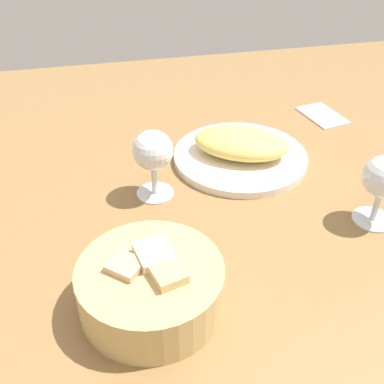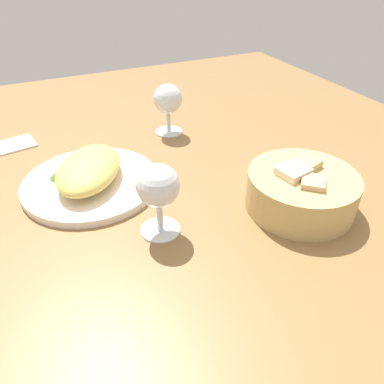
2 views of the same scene
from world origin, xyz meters
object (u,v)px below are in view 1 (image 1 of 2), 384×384
(bread_basket, at_px, (151,286))
(folded_napkin, at_px, (323,115))
(wine_glass_near, at_px, (153,154))
(wine_glass_far, at_px, (384,181))
(plate, at_px, (240,157))

(bread_basket, xyz_separation_m, folded_napkin, (-0.45, -0.45, -0.03))
(bread_basket, distance_m, wine_glass_near, 0.25)
(bread_basket, distance_m, wine_glass_far, 0.38)
(bread_basket, relative_size, wine_glass_far, 1.58)
(plate, xyz_separation_m, bread_basket, (0.22, 0.31, 0.03))
(bread_basket, relative_size, wine_glass_near, 1.53)
(wine_glass_near, height_order, wine_glass_far, wine_glass_near)
(bread_basket, bearing_deg, wine_glass_far, -165.91)
(plate, height_order, bread_basket, bread_basket)
(wine_glass_near, distance_m, wine_glass_far, 0.36)
(wine_glass_far, bearing_deg, folded_napkin, -103.08)
(plate, xyz_separation_m, wine_glass_far, (-0.15, 0.22, 0.07))
(wine_glass_near, xyz_separation_m, wine_glass_far, (-0.33, 0.15, -0.00))
(plate, height_order, wine_glass_far, wine_glass_far)
(plate, bearing_deg, wine_glass_near, 22.41)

